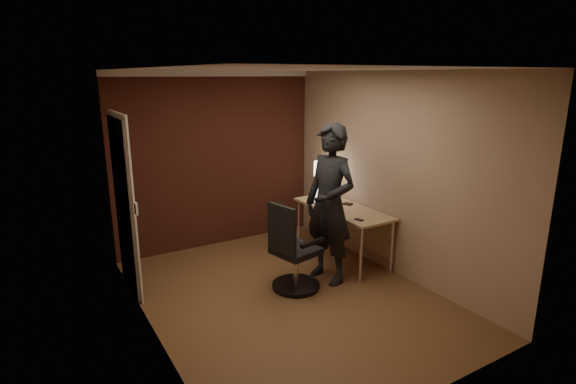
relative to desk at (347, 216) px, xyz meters
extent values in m
plane|color=brown|center=(-1.25, -0.51, -0.60)|extent=(4.00, 4.00, 0.00)
plane|color=white|center=(-1.25, -0.51, 1.90)|extent=(4.00, 4.00, 0.00)
plane|color=tan|center=(-1.25, 1.49, 0.65)|extent=(3.00, 0.00, 3.00)
plane|color=tan|center=(-1.25, -2.51, 0.65)|extent=(3.00, 0.00, 3.00)
plane|color=tan|center=(-2.75, -0.51, 0.65)|extent=(0.00, 4.00, 4.00)
plane|color=tan|center=(0.25, -0.51, 0.65)|extent=(0.00, 4.00, 4.00)
cube|color=brown|center=(-1.25, 1.46, 0.65)|extent=(2.98, 0.06, 2.50)
cube|color=silver|center=(-1.25, 1.45, 1.86)|extent=(3.00, 0.08, 0.08)
cube|color=silver|center=(-1.25, -2.47, 1.86)|extent=(3.00, 0.08, 0.08)
cube|color=silver|center=(-2.71, -0.51, 1.86)|extent=(0.08, 4.00, 0.08)
cube|color=silver|center=(0.21, -0.51, 1.86)|extent=(0.08, 4.00, 0.08)
cube|color=silver|center=(-2.73, 0.59, 0.40)|extent=(0.05, 0.82, 2.02)
cube|color=silver|center=(-2.71, 0.59, 0.40)|extent=(0.02, 0.92, 2.12)
cylinder|color=silver|center=(-2.68, 0.26, 0.40)|extent=(0.05, 0.05, 0.05)
cube|color=silver|center=(-2.74, -0.06, 0.55)|extent=(0.02, 0.08, 0.12)
cube|color=tan|center=(-0.07, 0.00, 0.11)|extent=(0.60, 1.50, 0.03)
cube|color=tan|center=(0.21, 0.00, -0.17)|extent=(0.02, 1.38, 0.54)
cylinder|color=silver|center=(-0.32, -0.69, -0.25)|extent=(0.04, 0.04, 0.70)
cylinder|color=silver|center=(-0.32, 0.69, -0.25)|extent=(0.04, 0.04, 0.70)
cylinder|color=silver|center=(0.18, -0.69, -0.25)|extent=(0.04, 0.04, 0.70)
cylinder|color=silver|center=(0.18, 0.69, -0.25)|extent=(0.04, 0.04, 0.70)
cube|color=silver|center=(0.00, 0.52, 0.14)|extent=(0.11, 0.11, 0.01)
cylinder|color=silver|center=(0.00, 0.52, 0.29)|extent=(0.01, 0.01, 0.30)
cube|color=white|center=(0.00, 0.52, 0.55)|extent=(0.22, 0.22, 0.22)
cube|color=silver|center=(-0.14, 0.26, 0.14)|extent=(0.34, 0.24, 0.01)
cube|color=silver|center=(-0.14, 0.37, 0.25)|extent=(0.33, 0.07, 0.22)
cube|color=#B2CCF2|center=(-0.14, 0.36, 0.25)|extent=(0.30, 0.06, 0.19)
cube|color=gray|center=(-0.14, 0.25, 0.14)|extent=(0.28, 0.14, 0.00)
cube|color=black|center=(-0.20, -0.10, 0.14)|extent=(0.09, 0.12, 0.03)
cube|color=black|center=(-0.23, -0.52, 0.13)|extent=(0.08, 0.12, 0.01)
cube|color=black|center=(0.08, 0.08, 0.14)|extent=(0.12, 0.13, 0.02)
cylinder|color=black|center=(-1.07, -0.42, -0.56)|extent=(0.56, 0.56, 0.03)
cylinder|color=silver|center=(-1.07, -0.42, -0.35)|extent=(0.06, 0.06, 0.42)
cube|color=black|center=(-1.07, -0.42, -0.13)|extent=(0.55, 0.55, 0.07)
cube|color=black|center=(-1.29, -0.46, 0.18)|extent=(0.13, 0.42, 0.55)
cube|color=black|center=(-1.12, -0.16, 0.04)|extent=(0.35, 0.12, 0.04)
cube|color=black|center=(-1.02, -0.67, 0.04)|extent=(0.35, 0.12, 0.04)
imported|color=black|center=(-0.60, -0.42, 0.35)|extent=(0.59, 0.78, 1.91)
camera|label=1|loc=(-3.65, -4.52, 1.85)|focal=28.00mm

